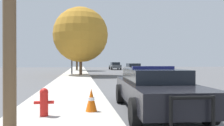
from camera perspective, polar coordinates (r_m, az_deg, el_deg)
name	(u,v)px	position (r m, az deg, el deg)	size (l,w,h in m)	color
ground_plane	(209,104)	(8.77, 23.93, -9.87)	(110.00, 110.00, 0.00)	#565659
sidewalk_left	(65,107)	(7.46, -12.16, -11.16)	(3.00, 110.00, 0.13)	#BCB7AD
police_car	(155,88)	(6.98, 11.08, -6.44)	(2.32, 5.15, 1.41)	black
fire_hydrant	(44,101)	(6.05, -17.33, -9.49)	(0.51, 0.22, 0.73)	red
traffic_light	(86,44)	(25.06, -6.77, 5.04)	(3.96, 0.35, 4.87)	#424247
car_background_distant	(115,66)	(42.14, 0.79, -0.73)	(1.95, 4.64, 1.44)	#474C51
car_background_oncoming	(133,68)	(28.51, 5.62, -1.33)	(2.04, 4.45, 1.32)	slate
tree_sidewalk_mid	(81,35)	(24.17, -8.18, 7.31)	(5.97, 5.97, 7.34)	brown
tree_sidewalk_far	(77,42)	(37.72, -9.16, 5.54)	(4.67, 4.67, 7.19)	#4C3823
traffic_cone	(91,100)	(6.37, -5.43, -9.57)	(0.33, 0.33, 0.65)	orange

